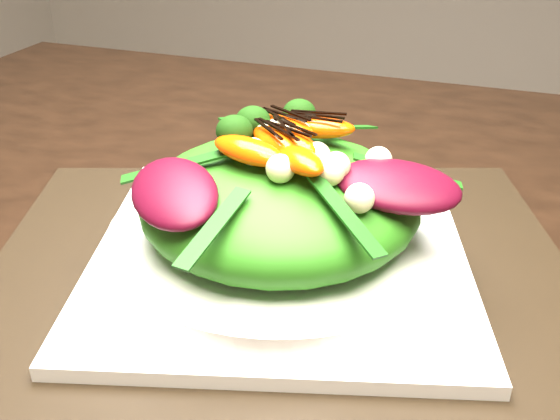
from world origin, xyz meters
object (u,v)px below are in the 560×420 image
(salad_bowl, at_px, (280,238))
(lettuce_mound, at_px, (280,200))
(orange_segment, at_px, (264,141))
(placemat, at_px, (280,262))
(plate_base, at_px, (280,255))
(dining_table, at_px, (529,289))

(salad_bowl, xyz_separation_m, lettuce_mound, (0.00, 0.00, 0.03))
(lettuce_mound, bearing_deg, orange_segment, 153.63)
(placemat, bearing_deg, orange_segment, 153.63)
(plate_base, bearing_deg, orange_segment, 153.63)
(salad_bowl, distance_m, orange_segment, 0.08)
(salad_bowl, xyz_separation_m, orange_segment, (-0.02, 0.01, 0.08))
(dining_table, distance_m, lettuce_mound, 0.21)
(placemat, xyz_separation_m, salad_bowl, (-0.00, -0.00, 0.02))
(dining_table, distance_m, salad_bowl, 0.20)
(salad_bowl, distance_m, lettuce_mound, 0.03)
(plate_base, bearing_deg, salad_bowl, 180.00)
(lettuce_mound, height_order, orange_segment, orange_segment)
(salad_bowl, bearing_deg, placemat, 7.13)
(placemat, bearing_deg, salad_bowl, -172.87)
(lettuce_mound, distance_m, orange_segment, 0.05)
(lettuce_mound, bearing_deg, dining_table, 17.78)
(dining_table, distance_m, orange_segment, 0.24)
(dining_table, distance_m, plate_base, 0.20)
(dining_table, height_order, plate_base, dining_table)
(lettuce_mound, bearing_deg, salad_bowl, 180.00)
(placemat, bearing_deg, dining_table, 17.78)
(lettuce_mound, bearing_deg, plate_base, 0.00)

